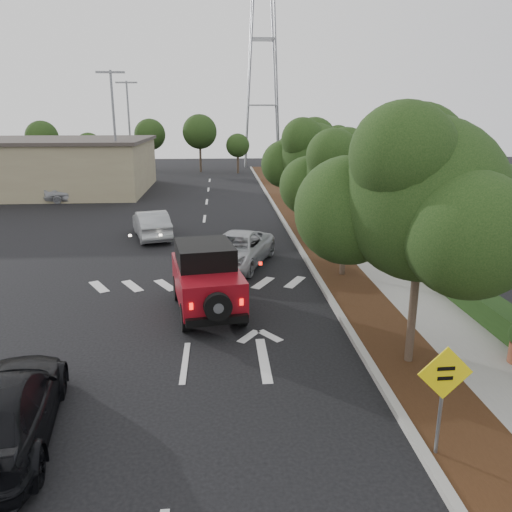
{
  "coord_description": "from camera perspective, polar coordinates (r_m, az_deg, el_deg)",
  "views": [
    {
      "loc": [
        0.97,
        -11.5,
        6.06
      ],
      "look_at": [
        2.02,
        3.0,
        1.91
      ],
      "focal_mm": 35.0,
      "sensor_mm": 36.0,
      "label": 1
    }
  ],
  "objects": [
    {
      "name": "street_tree_near",
      "position": [
        13.39,
        16.95,
        -11.74
      ],
      "size": [
        3.8,
        3.8,
        5.92
      ],
      "primitive_type": null,
      "color": "black",
      "rests_on": "ground"
    },
    {
      "name": "ground",
      "position": [
        13.04,
        -8.11,
        -11.94
      ],
      "size": [
        120.0,
        120.0,
        0.0
      ],
      "primitive_type": "plane",
      "color": "black",
      "rests_on": "ground"
    },
    {
      "name": "parked_suv",
      "position": [
        38.1,
        -20.02,
        6.88
      ],
      "size": [
        4.23,
        2.14,
        1.38
      ],
      "primitive_type": "imported",
      "rotation": [
        0.0,
        0.0,
        1.7
      ],
      "color": "#9D9EA4",
      "rests_on": "ground"
    },
    {
      "name": "red_jeep",
      "position": [
        15.87,
        -5.75,
        -2.38
      ],
      "size": [
        2.45,
        4.37,
        2.15
      ],
      "rotation": [
        0.0,
        0.0,
        0.16
      ],
      "color": "black",
      "rests_on": "ground"
    },
    {
      "name": "commercial_building",
      "position": [
        45.02,
        -26.62,
        9.11
      ],
      "size": [
        22.0,
        12.0,
        4.0
      ],
      "primitive_type": "cube",
      "color": "gray",
      "rests_on": "ground"
    },
    {
      "name": "sidewalk",
      "position": [
        25.12,
        11.06,
        1.82
      ],
      "size": [
        2.0,
        70.0,
        0.12
      ],
      "primitive_type": "cube",
      "color": "gray",
      "rests_on": "ground"
    },
    {
      "name": "light_pole_b",
      "position": [
        50.59,
        -13.9,
        8.6
      ],
      "size": [
        2.0,
        0.22,
        9.0
      ],
      "primitive_type": null,
      "color": "slate",
      "rests_on": "ground"
    },
    {
      "name": "street_tree_mid",
      "position": [
        19.55,
        9.78,
        -2.36
      ],
      "size": [
        3.2,
        3.2,
        5.32
      ],
      "primitive_type": null,
      "color": "black",
      "rests_on": "ground"
    },
    {
      "name": "silver_sedan_oncoming",
      "position": [
        25.77,
        -11.87,
        3.58
      ],
      "size": [
        2.55,
        4.48,
        1.4
      ],
      "primitive_type": "imported",
      "rotation": [
        0.0,
        0.0,
        3.41
      ],
      "color": "#9A9DA1",
      "rests_on": "ground"
    },
    {
      "name": "hedge",
      "position": [
        25.44,
        14.15,
        2.59
      ],
      "size": [
        0.8,
        70.0,
        0.8
      ],
      "primitive_type": "cube",
      "color": "black",
      "rests_on": "ground"
    },
    {
      "name": "transmission_tower",
      "position": [
        60.02,
        0.71,
        10.15
      ],
      "size": [
        7.0,
        4.0,
        28.0
      ],
      "primitive_type": null,
      "color": "slate",
      "rests_on": "ground"
    },
    {
      "name": "speed_hump_sign",
      "position": [
        9.58,
        20.63,
        -13.78
      ],
      "size": [
        1.0,
        0.09,
        2.14
      ],
      "rotation": [
        0.0,
        0.0,
        0.03
      ],
      "color": "slate",
      "rests_on": "ground"
    },
    {
      "name": "black_suv_oncoming",
      "position": [
        10.94,
        -27.21,
        -15.35
      ],
      "size": [
        2.69,
        5.08,
        1.4
      ],
      "primitive_type": "imported",
      "rotation": [
        0.0,
        0.0,
        3.3
      ],
      "color": "black",
      "rests_on": "ground"
    },
    {
      "name": "curb",
      "position": [
        24.52,
        4.5,
        1.76
      ],
      "size": [
        0.2,
        70.0,
        0.15
      ],
      "primitive_type": "cube",
      "color": "#9E9B93",
      "rests_on": "ground"
    },
    {
      "name": "silver_suv_ahead",
      "position": [
        20.53,
        -2.29,
        0.71
      ],
      "size": [
        3.8,
        5.31,
        1.34
      ],
      "primitive_type": "imported",
      "rotation": [
        0.0,
        0.0,
        -0.36
      ],
      "color": "#AFB1B7",
      "rests_on": "ground"
    },
    {
      "name": "street_tree_far",
      "position": [
        25.66,
        6.38,
        2.18
      ],
      "size": [
        3.4,
        3.4,
        5.62
      ],
      "primitive_type": null,
      "color": "black",
      "rests_on": "ground"
    },
    {
      "name": "planting_strip",
      "position": [
        24.7,
        6.8,
        1.76
      ],
      "size": [
        1.8,
        70.0,
        0.12
      ],
      "primitive_type": "cube",
      "color": "black",
      "rests_on": "ground"
    },
    {
      "name": "light_pole_a",
      "position": [
        38.72,
        -15.3,
        6.37
      ],
      "size": [
        2.0,
        0.22,
        9.0
      ],
      "primitive_type": null,
      "color": "slate",
      "rests_on": "ground"
    }
  ]
}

